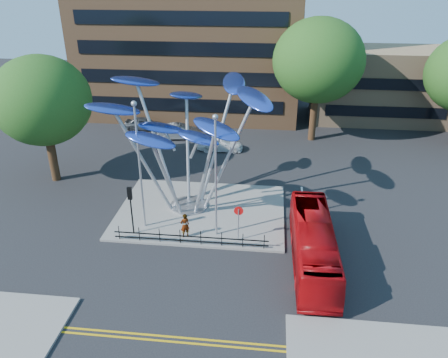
# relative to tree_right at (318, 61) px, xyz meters

# --- Properties ---
(ground) EXTENTS (120.00, 120.00, 0.00)m
(ground) POSITION_rel_tree_right_xyz_m (-8.00, -22.00, -8.04)
(ground) COLOR black
(ground) RESTS_ON ground
(traffic_island) EXTENTS (12.00, 9.00, 0.15)m
(traffic_island) POSITION_rel_tree_right_xyz_m (-9.00, -16.00, -7.96)
(traffic_island) COLOR slate
(traffic_island) RESTS_ON ground
(double_yellow_near) EXTENTS (40.00, 0.12, 0.01)m
(double_yellow_near) POSITION_rel_tree_right_xyz_m (-8.00, -28.00, -8.03)
(double_yellow_near) COLOR gold
(double_yellow_near) RESTS_ON ground
(double_yellow_far) EXTENTS (40.00, 0.12, 0.01)m
(double_yellow_far) POSITION_rel_tree_right_xyz_m (-8.00, -28.30, -8.03)
(double_yellow_far) COLOR gold
(double_yellow_far) RESTS_ON ground
(low_building_near) EXTENTS (15.00, 8.00, 8.00)m
(low_building_near) POSITION_rel_tree_right_xyz_m (8.00, 8.00, -4.04)
(low_building_near) COLOR tan
(low_building_near) RESTS_ON ground
(tree_right) EXTENTS (8.80, 8.80, 12.11)m
(tree_right) POSITION_rel_tree_right_xyz_m (0.00, 0.00, 0.00)
(tree_right) COLOR black
(tree_right) RESTS_ON ground
(tree_left) EXTENTS (7.60, 7.60, 10.32)m
(tree_left) POSITION_rel_tree_right_xyz_m (-22.00, -12.00, -1.24)
(tree_left) COLOR black
(tree_left) RESTS_ON ground
(leaf_sculpture) EXTENTS (12.72, 9.54, 9.51)m
(leaf_sculpture) POSITION_rel_tree_right_xyz_m (-10.07, -15.32, -1.16)
(leaf_sculpture) COLOR #9EA0A5
(leaf_sculpture) RESTS_ON traffic_island
(street_lamp_left) EXTENTS (0.36, 0.36, 8.80)m
(street_lamp_left) POSITION_rel_tree_right_xyz_m (-12.50, -18.50, -2.68)
(street_lamp_left) COLOR #9EA0A5
(street_lamp_left) RESTS_ON traffic_island
(street_lamp_right) EXTENTS (0.36, 0.36, 8.30)m
(street_lamp_right) POSITION_rel_tree_right_xyz_m (-7.50, -19.00, -2.94)
(street_lamp_right) COLOR #9EA0A5
(street_lamp_right) RESTS_ON traffic_island
(traffic_light_island) EXTENTS (0.28, 0.18, 3.42)m
(traffic_light_island) POSITION_rel_tree_right_xyz_m (-13.00, -19.50, -5.42)
(traffic_light_island) COLOR black
(traffic_light_island) RESTS_ON traffic_island
(no_entry_sign_island) EXTENTS (0.60, 0.10, 2.45)m
(no_entry_sign_island) POSITION_rel_tree_right_xyz_m (-6.00, -19.48, -6.22)
(no_entry_sign_island) COLOR #9EA0A5
(no_entry_sign_island) RESTS_ON traffic_island
(pedestrian_railing_front) EXTENTS (10.00, 0.06, 1.00)m
(pedestrian_railing_front) POSITION_rel_tree_right_xyz_m (-9.00, -20.30, -7.48)
(pedestrian_railing_front) COLOR black
(pedestrian_railing_front) RESTS_ON traffic_island
(red_bus) EXTENTS (2.45, 9.73, 2.70)m
(red_bus) POSITION_rel_tree_right_xyz_m (-1.40, -21.22, -6.69)
(red_bus) COLOR #9F070B
(red_bus) RESTS_ON ground
(pedestrian) EXTENTS (0.74, 0.68, 1.70)m
(pedestrian) POSITION_rel_tree_right_xyz_m (-9.50, -19.50, -7.04)
(pedestrian) COLOR gray
(pedestrian) RESTS_ON traffic_island
(parked_car_left) EXTENTS (4.13, 1.71, 1.40)m
(parked_car_left) POSITION_rel_tree_right_xyz_m (-18.06, 1.00, -7.34)
(parked_car_left) COLOR #474B4F
(parked_car_left) RESTS_ON ground
(parked_car_mid) EXTENTS (4.80, 2.19, 1.53)m
(parked_car_mid) POSITION_rel_tree_right_xyz_m (-13.56, -1.28, -7.27)
(parked_car_mid) COLOR #A1A4A9
(parked_car_mid) RESTS_ON ground
(parked_car_right) EXTENTS (4.50, 1.98, 1.28)m
(parked_car_right) POSITION_rel_tree_right_xyz_m (-9.06, -3.97, -7.39)
(parked_car_right) COLOR white
(parked_car_right) RESTS_ON ground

